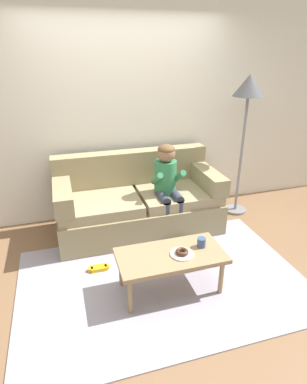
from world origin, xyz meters
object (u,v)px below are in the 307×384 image
Objects in this scene: couch at (138,203)px; mug at (201,242)px; donut at (182,252)px; coffee_table at (171,258)px; floor_lamp at (248,98)px; person_child at (167,182)px; toy_controller at (99,269)px.

couch is 1.23m from mug.
couch is 16.26× the size of donut.
coffee_table is 0.54× the size of floor_lamp.
couch is at bearing 146.69° from person_child.
person_child is 4.87× the size of toy_controller.
mug is 1.10m from toy_controller.
mug is 1.99m from floor_lamp.
toy_controller is (-0.61, -0.74, -0.31)m from couch.
coffee_table is 0.13m from donut.
donut is (0.09, -1.26, 0.10)m from couch.
coffee_table is at bearing -107.01° from person_child.
person_child is 1.01m from mug.
donut is (-0.22, -1.05, -0.24)m from person_child.
mug is at bearing 17.73° from donut.
floor_lamp is at bearing 48.29° from mug.
donut is at bearing -101.76° from person_child.
mug reaches higher than toy_controller.
mug is at bearing 5.46° from coffee_table.
toy_controller is at bearing 143.48° from donut.
person_child is 1.24m from toy_controller.
toy_controller is at bearing 141.89° from coffee_table.
person_child is 1.43m from floor_lamp.
couch reaches higher than toy_controller.
floor_lamp is at bearing 20.72° from toy_controller.
couch is at bearing 90.05° from coffee_table.
donut is at bearing -37.28° from toy_controller.
couch is 0.50m from person_child.
couch is 2.00× the size of coffee_table.
mug is at bearing -26.70° from toy_controller.
person_child is at bearing -33.31° from couch.
person_child is 0.61× the size of floor_lamp.
mug reaches higher than donut.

